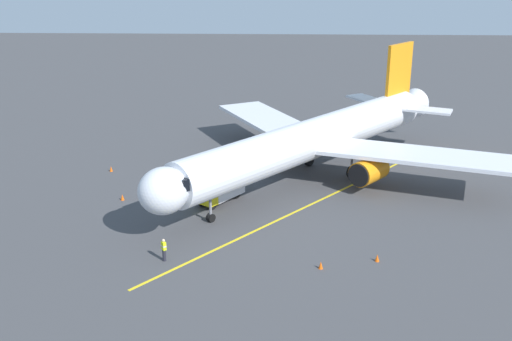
% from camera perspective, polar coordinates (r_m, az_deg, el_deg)
% --- Properties ---
extents(ground_plane, '(220.00, 220.00, 0.00)m').
position_cam_1_polar(ground_plane, '(61.55, 6.75, -0.02)').
color(ground_plane, '#424244').
extents(apron_lead_in_line, '(26.03, 30.68, 0.01)m').
position_cam_1_polar(apron_lead_in_line, '(53.58, 5.54, -3.05)').
color(apron_lead_in_line, yellow).
rests_on(apron_lead_in_line, ground).
extents(airplane, '(32.25, 33.69, 11.50)m').
position_cam_1_polar(airplane, '(58.08, 5.53, 2.97)').
color(airplane, silver).
rests_on(airplane, ground).
extents(ground_crew_marshaller, '(0.44, 0.47, 1.71)m').
position_cam_1_polar(ground_crew_marshaller, '(43.79, -8.68, -7.38)').
color(ground_crew_marshaller, '#23232D').
rests_on(ground_crew_marshaller, ground).
extents(box_truck_near_nose, '(4.27, 4.87, 2.62)m').
position_cam_1_polar(box_truck_near_nose, '(53.25, -3.38, -1.53)').
color(box_truck_near_nose, yellow).
rests_on(box_truck_near_nose, ground).
extents(safety_cone_nose_left, '(0.32, 0.32, 0.55)m').
position_cam_1_polar(safety_cone_nose_left, '(62.60, -13.52, 0.16)').
color(safety_cone_nose_left, '#F2590F').
rests_on(safety_cone_nose_left, ground).
extents(safety_cone_nose_right, '(0.32, 0.32, 0.55)m').
position_cam_1_polar(safety_cone_nose_right, '(55.11, -12.49, -2.48)').
color(safety_cone_nose_right, '#F2590F').
rests_on(safety_cone_nose_right, ground).
extents(safety_cone_wing_port, '(0.32, 0.32, 0.55)m').
position_cam_1_polar(safety_cone_wing_port, '(42.80, 6.13, -8.86)').
color(safety_cone_wing_port, '#F2590F').
rests_on(safety_cone_wing_port, ground).
extents(safety_cone_wing_starboard, '(0.32, 0.32, 0.55)m').
position_cam_1_polar(safety_cone_wing_starboard, '(44.35, 11.36, -8.08)').
color(safety_cone_wing_starboard, '#F2590F').
rests_on(safety_cone_wing_starboard, ground).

